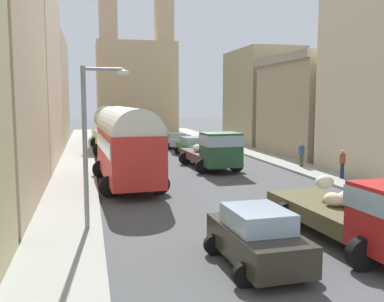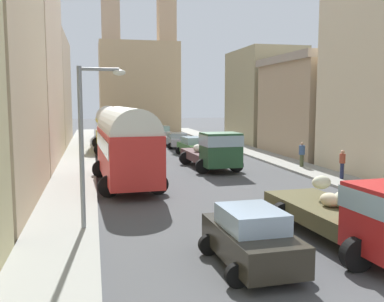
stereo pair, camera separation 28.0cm
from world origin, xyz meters
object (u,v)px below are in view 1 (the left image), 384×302
object	(u,v)px
parked_bus_0	(127,143)
streetlamp_near	(92,133)
pedestrian_0	(342,163)
pedestrian_1	(301,154)
parked_bus_1	(110,127)
car_3	(257,238)
car_5	(135,140)
cargo_truck_0	(369,213)
car_1	(175,140)
cargo_truck_1	(214,151)
car_2	(161,133)
car_0	(192,146)
car_4	(147,149)

from	to	relation	value
parked_bus_0	streetlamp_near	distance (m)	8.30
pedestrian_0	pedestrian_1	xyz separation A→B (m)	(-0.11, 4.60, -0.02)
parked_bus_1	pedestrian_1	bearing A→B (deg)	-47.35
car_3	pedestrian_1	world-z (taller)	pedestrian_1
parked_bus_1	car_5	size ratio (longest dim) A/B	2.24
cargo_truck_0	car_3	bearing A→B (deg)	-175.33
parked_bus_1	car_1	bearing A→B (deg)	15.02
cargo_truck_1	car_2	distance (m)	22.97
cargo_truck_0	car_0	xyz separation A→B (m)	(0.13, 23.15, -0.42)
car_3	car_4	xyz separation A→B (m)	(-0.08, 22.03, -0.03)
pedestrian_1	car_0	bearing A→B (deg)	124.22
pedestrian_1	parked_bus_0	bearing A→B (deg)	-165.26
parked_bus_0	streetlamp_near	xyz separation A→B (m)	(-1.83, -8.01, 1.12)
car_2	car_5	distance (m)	9.19
car_0	car_3	bearing A→B (deg)	-99.15
cargo_truck_1	parked_bus_1	bearing A→B (deg)	115.94
parked_bus_1	cargo_truck_1	size ratio (longest dim) A/B	1.41
car_3	pedestrian_1	distance (m)	17.94
parked_bus_1	cargo_truck_1	bearing A→B (deg)	-64.06
parked_bus_0	pedestrian_0	size ratio (longest dim) A/B	5.03
streetlamp_near	car_2	bearing A→B (deg)	77.00
car_1	car_0	bearing A→B (deg)	-89.05
parked_bus_0	parked_bus_1	bearing A→B (deg)	90.41
parked_bus_0	pedestrian_0	distance (m)	11.97
cargo_truck_0	car_1	xyz separation A→B (m)	(0.02, 29.54, -0.46)
pedestrian_0	streetlamp_near	bearing A→B (deg)	-154.55
parked_bus_1	streetlamp_near	xyz separation A→B (m)	(-1.72, -23.92, 1.21)
car_2	car_3	xyz separation A→B (m)	(-3.74, -38.85, 0.03)
car_5	pedestrian_1	world-z (taller)	pedestrian_1
cargo_truck_0	car_2	bearing A→B (deg)	89.86
car_0	car_2	xyz separation A→B (m)	(-0.04, 15.40, 0.01)
parked_bus_1	pedestrian_0	xyz separation A→B (m)	(11.92, -17.43, -1.18)
cargo_truck_0	pedestrian_0	size ratio (longest dim) A/B	4.02
parked_bus_1	car_2	bearing A→B (deg)	59.58
parked_bus_0	car_5	size ratio (longest dim) A/B	2.03
streetlamp_near	cargo_truck_0	bearing A→B (deg)	-26.63
car_0	car_1	size ratio (longest dim) A/B	0.96
streetlamp_near	car_4	bearing A→B (deg)	76.79
parked_bus_1	car_2	size ratio (longest dim) A/B	2.33
car_4	parked_bus_1	bearing A→B (deg)	111.73
car_1	car_3	world-z (taller)	car_3
cargo_truck_1	car_0	xyz separation A→B (m)	(0.33, 7.56, -0.51)
car_0	parked_bus_1	bearing A→B (deg)	143.14
car_3	pedestrian_0	xyz separation A→B (m)	(9.40, 10.75, 0.20)
car_0	pedestrian_1	distance (m)	9.80
car_4	streetlamp_near	distance (m)	18.44
car_0	car_2	world-z (taller)	car_2
car_0	streetlamp_near	world-z (taller)	streetlamp_near
car_4	pedestrian_1	world-z (taller)	pedestrian_1
cargo_truck_0	car_4	size ratio (longest dim) A/B	1.80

